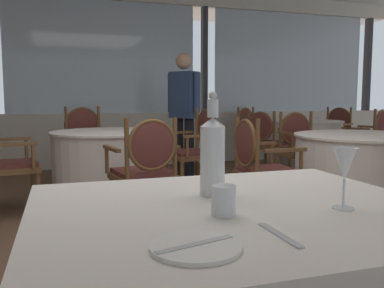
{
  "coord_description": "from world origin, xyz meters",
  "views": [
    {
      "loc": [
        -0.67,
        -2.45,
        1.08
      ],
      "look_at": [
        -0.21,
        -1.02,
        0.91
      ],
      "focal_mm": 38.73,
      "sensor_mm": 36.0,
      "label": 1
    }
  ],
  "objects_px": {
    "water_tumbler": "(224,200)",
    "dining_chair_0_1": "(259,163)",
    "dining_chair_3_0": "(251,130)",
    "diner_person_0": "(184,108)",
    "wine_glass": "(345,165)",
    "dining_chair_2_1": "(146,165)",
    "dining_chair_3_2": "(371,138)",
    "side_plate": "(195,247)",
    "dining_chair_3_1": "(266,139)",
    "dining_chair_2_2": "(197,144)",
    "dining_chair_0_0": "(301,144)",
    "water_bottle": "(212,154)",
    "dining_chair_2_0": "(1,158)",
    "dining_chair_2_3": "(85,140)",
    "dining_chair_3_3": "(335,131)"
  },
  "relations": [
    {
      "from": "dining_chair_0_0",
      "to": "dining_chair_3_0",
      "type": "height_order",
      "value": "dining_chair_3_0"
    },
    {
      "from": "water_bottle",
      "to": "dining_chair_2_2",
      "type": "relative_size",
      "value": 0.36
    },
    {
      "from": "dining_chair_2_1",
      "to": "dining_chair_2_3",
      "type": "xyz_separation_m",
      "value": [
        -0.36,
        1.98,
        0.02
      ]
    },
    {
      "from": "dining_chair_3_1",
      "to": "dining_chair_3_2",
      "type": "xyz_separation_m",
      "value": [
        1.32,
        -0.43,
        0.01
      ]
    },
    {
      "from": "wine_glass",
      "to": "water_bottle",
      "type": "bearing_deg",
      "value": 137.34
    },
    {
      "from": "side_plate",
      "to": "dining_chair_3_0",
      "type": "height_order",
      "value": "dining_chair_3_0"
    },
    {
      "from": "dining_chair_3_2",
      "to": "diner_person_0",
      "type": "distance_m",
      "value": 2.51
    },
    {
      "from": "dining_chair_2_1",
      "to": "water_tumbler",
      "type": "bearing_deg",
      "value": 164.04
    },
    {
      "from": "dining_chair_0_0",
      "to": "dining_chair_2_1",
      "type": "distance_m",
      "value": 2.19
    },
    {
      "from": "dining_chair_2_1",
      "to": "dining_chair_2_3",
      "type": "bearing_deg",
      "value": -0.0
    },
    {
      "from": "dining_chair_0_0",
      "to": "dining_chair_3_0",
      "type": "xyz_separation_m",
      "value": [
        0.36,
        2.07,
        0.01
      ]
    },
    {
      "from": "water_tumbler",
      "to": "dining_chair_3_2",
      "type": "height_order",
      "value": "dining_chair_3_2"
    },
    {
      "from": "side_plate",
      "to": "dining_chair_0_0",
      "type": "bearing_deg",
      "value": 54.51
    },
    {
      "from": "water_tumbler",
      "to": "dining_chair_0_0",
      "type": "bearing_deg",
      "value": 54.47
    },
    {
      "from": "side_plate",
      "to": "dining_chair_3_3",
      "type": "bearing_deg",
      "value": 50.75
    },
    {
      "from": "side_plate",
      "to": "dining_chair_2_2",
      "type": "distance_m",
      "value": 3.76
    },
    {
      "from": "dining_chair_0_0",
      "to": "dining_chair_3_1",
      "type": "relative_size",
      "value": 1.01
    },
    {
      "from": "dining_chair_3_0",
      "to": "diner_person_0",
      "type": "relative_size",
      "value": 0.56
    },
    {
      "from": "dining_chair_3_0",
      "to": "diner_person_0",
      "type": "bearing_deg",
      "value": -85.47
    },
    {
      "from": "water_tumbler",
      "to": "side_plate",
      "type": "bearing_deg",
      "value": -124.85
    },
    {
      "from": "dining_chair_0_0",
      "to": "dining_chair_2_1",
      "type": "height_order",
      "value": "dining_chair_2_1"
    },
    {
      "from": "wine_glass",
      "to": "dining_chair_2_0",
      "type": "distance_m",
      "value": 3.32
    },
    {
      "from": "dining_chair_2_3",
      "to": "water_bottle",
      "type": "bearing_deg",
      "value": -7.35
    },
    {
      "from": "water_bottle",
      "to": "dining_chair_0_0",
      "type": "relative_size",
      "value": 0.38
    },
    {
      "from": "dining_chair_3_2",
      "to": "diner_person_0",
      "type": "height_order",
      "value": "diner_person_0"
    },
    {
      "from": "side_plate",
      "to": "dining_chair_3_1",
      "type": "xyz_separation_m",
      "value": [
        2.31,
        4.06,
        -0.21
      ]
    },
    {
      "from": "dining_chair_0_1",
      "to": "dining_chair_3_1",
      "type": "xyz_separation_m",
      "value": [
        0.99,
        1.77,
        0.01
      ]
    },
    {
      "from": "water_tumbler",
      "to": "dining_chair_0_0",
      "type": "relative_size",
      "value": 0.09
    },
    {
      "from": "dining_chair_3_2",
      "to": "dining_chair_3_3",
      "type": "relative_size",
      "value": 1.01
    },
    {
      "from": "dining_chair_2_1",
      "to": "diner_person_0",
      "type": "height_order",
      "value": "diner_person_0"
    },
    {
      "from": "side_plate",
      "to": "dining_chair_0_0",
      "type": "relative_size",
      "value": 0.22
    },
    {
      "from": "side_plate",
      "to": "dining_chair_2_2",
      "type": "height_order",
      "value": "dining_chair_2_2"
    },
    {
      "from": "dining_chair_2_0",
      "to": "dining_chair_3_0",
      "type": "height_order",
      "value": "dining_chair_3_0"
    },
    {
      "from": "dining_chair_3_1",
      "to": "diner_person_0",
      "type": "bearing_deg",
      "value": 129.14
    },
    {
      "from": "dining_chair_2_0",
      "to": "dining_chair_3_2",
      "type": "xyz_separation_m",
      "value": [
        4.42,
        0.43,
        0.02
      ]
    },
    {
      "from": "water_tumbler",
      "to": "dining_chair_2_2",
      "type": "distance_m",
      "value": 3.51
    },
    {
      "from": "dining_chair_2_1",
      "to": "dining_chair_3_1",
      "type": "distance_m",
      "value": 2.55
    },
    {
      "from": "dining_chair_0_1",
      "to": "diner_person_0",
      "type": "height_order",
      "value": "diner_person_0"
    },
    {
      "from": "dining_chair_0_1",
      "to": "dining_chair_2_1",
      "type": "distance_m",
      "value": 0.95
    },
    {
      "from": "water_tumbler",
      "to": "dining_chair_0_1",
      "type": "height_order",
      "value": "dining_chair_0_1"
    },
    {
      "from": "dining_chair_0_0",
      "to": "dining_chair_3_1",
      "type": "height_order",
      "value": "dining_chair_0_0"
    },
    {
      "from": "dining_chair_3_0",
      "to": "diner_person_0",
      "type": "height_order",
      "value": "diner_person_0"
    },
    {
      "from": "dining_chair_3_2",
      "to": "dining_chair_0_1",
      "type": "bearing_deg",
      "value": 92.98
    },
    {
      "from": "dining_chair_2_1",
      "to": "dining_chair_3_2",
      "type": "height_order",
      "value": "dining_chair_3_2"
    },
    {
      "from": "dining_chair_2_0",
      "to": "dining_chair_3_0",
      "type": "bearing_deg",
      "value": 21.29
    },
    {
      "from": "dining_chair_0_0",
      "to": "water_bottle",
      "type": "bearing_deg",
      "value": -36.49
    },
    {
      "from": "wine_glass",
      "to": "dining_chair_2_1",
      "type": "distance_m",
      "value": 2.25
    },
    {
      "from": "dining_chair_2_0",
      "to": "dining_chair_2_3",
      "type": "xyz_separation_m",
      "value": [
        0.8,
        1.18,
        0.02
      ]
    },
    {
      "from": "wine_glass",
      "to": "dining_chair_2_1",
      "type": "xyz_separation_m",
      "value": [
        -0.15,
        2.22,
        -0.33
      ]
    },
    {
      "from": "dining_chair_3_0",
      "to": "diner_person_0",
      "type": "xyz_separation_m",
      "value": [
        -1.42,
        -0.88,
        0.4
      ]
    }
  ]
}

